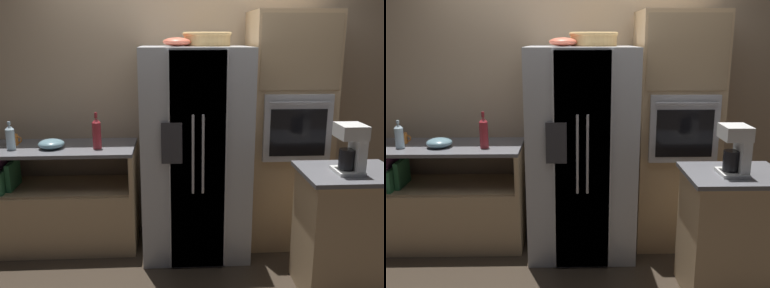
# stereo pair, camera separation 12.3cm
# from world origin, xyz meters

# --- Properties ---
(ground_plane) EXTENTS (20.00, 20.00, 0.00)m
(ground_plane) POSITION_xyz_m (0.00, 0.00, 0.00)
(ground_plane) COLOR #382D23
(wall_back) EXTENTS (12.00, 0.06, 2.80)m
(wall_back) POSITION_xyz_m (0.00, 0.49, 1.40)
(wall_back) COLOR tan
(wall_back) RESTS_ON ground_plane
(counter_left) EXTENTS (1.31, 0.60, 0.91)m
(counter_left) POSITION_xyz_m (-1.14, 0.16, 0.33)
(counter_left) COLOR tan
(counter_left) RESTS_ON ground_plane
(refrigerator) EXTENTS (0.88, 0.84, 1.75)m
(refrigerator) POSITION_xyz_m (0.05, 0.05, 0.88)
(refrigerator) COLOR silver
(refrigerator) RESTS_ON ground_plane
(wall_oven) EXTENTS (0.68, 0.65, 2.04)m
(wall_oven) POSITION_xyz_m (0.87, 0.16, 1.02)
(wall_oven) COLOR tan
(wall_oven) RESTS_ON ground_plane
(island_counter) EXTENTS (0.68, 0.55, 0.92)m
(island_counter) POSITION_xyz_m (1.09, -0.71, 0.46)
(island_counter) COLOR tan
(island_counter) RESTS_ON ground_plane
(wicker_basket) EXTENTS (0.40, 0.40, 0.11)m
(wicker_basket) POSITION_xyz_m (0.16, 0.09, 1.81)
(wicker_basket) COLOR tan
(wicker_basket) RESTS_ON refrigerator
(fruit_bowl) EXTENTS (0.22, 0.22, 0.07)m
(fruit_bowl) POSITION_xyz_m (-0.09, -0.02, 1.79)
(fruit_bowl) COLOR #DB664C
(fruit_bowl) RESTS_ON refrigerator
(bottle_tall) EXTENTS (0.07, 0.07, 0.24)m
(bottle_tall) POSITION_xyz_m (-1.48, 0.08, 1.02)
(bottle_tall) COLOR silver
(bottle_tall) RESTS_ON counter_left
(bottle_short) EXTENTS (0.07, 0.07, 0.31)m
(bottle_short) POSITION_xyz_m (-0.77, 0.06, 1.04)
(bottle_short) COLOR maroon
(bottle_short) RESTS_ON counter_left
(mug) EXTENTS (0.12, 0.08, 0.09)m
(mug) POSITION_xyz_m (-1.52, 0.23, 0.96)
(mug) COLOR orange
(mug) RESTS_ON counter_left
(mixing_bowl) EXTENTS (0.21, 0.21, 0.08)m
(mixing_bowl) POSITION_xyz_m (-1.15, 0.09, 0.95)
(mixing_bowl) COLOR #668C99
(mixing_bowl) RESTS_ON counter_left
(coffee_maker) EXTENTS (0.18, 0.20, 0.34)m
(coffee_maker) POSITION_xyz_m (1.07, -0.75, 1.11)
(coffee_maker) COLOR white
(coffee_maker) RESTS_ON island_counter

